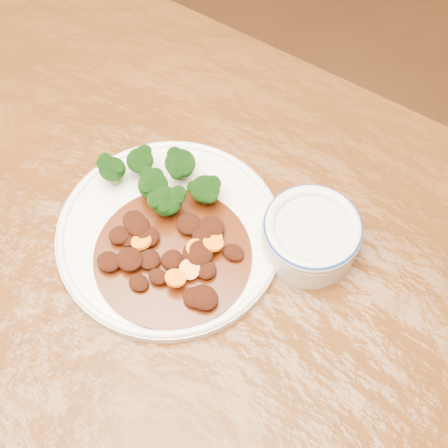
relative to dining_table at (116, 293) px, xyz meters
The scene contains 6 objects.
ground 0.67m from the dining_table, ahead, with size 4.00×4.00×0.00m, color #472111.
dining_table is the anchor object (origin of this frame).
dinner_plate 0.13m from the dining_table, 63.18° to the left, with size 0.29×0.29×0.02m.
broccoli_florets 0.18m from the dining_table, 90.42° to the left, with size 0.16×0.10×0.05m.
mince_stew 0.13m from the dining_table, 39.30° to the left, with size 0.20×0.20×0.03m.
dip_bowl 0.28m from the dining_table, 40.29° to the left, with size 0.12×0.12×0.06m.
Camera 1 is at (0.32, -0.21, 1.46)m, focal length 50.00 mm.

